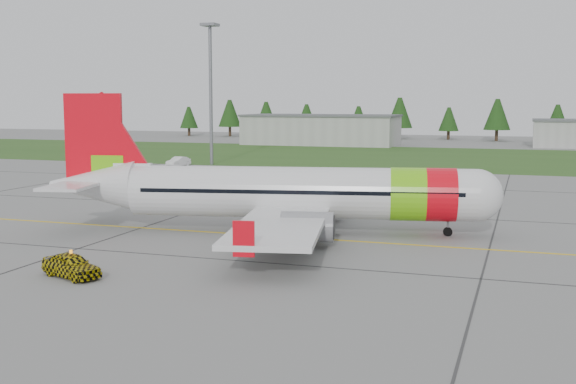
% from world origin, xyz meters
% --- Properties ---
extents(ground, '(320.00, 320.00, 0.00)m').
position_xyz_m(ground, '(0.00, 0.00, 0.00)').
color(ground, gray).
rests_on(ground, ground).
extents(aircraft, '(32.54, 30.45, 9.95)m').
position_xyz_m(aircraft, '(-3.90, 9.75, 2.87)').
color(aircraft, silver).
rests_on(aircraft, ground).
extents(follow_me_car, '(1.77, 1.91, 3.85)m').
position_xyz_m(follow_me_car, '(-10.90, -6.54, 1.92)').
color(follow_me_car, '#D3BF0B').
rests_on(follow_me_car, ground).
extents(service_van, '(1.69, 1.63, 4.25)m').
position_xyz_m(service_van, '(-35.37, 53.92, 2.13)').
color(service_van, silver).
rests_on(service_van, ground).
extents(grass_strip, '(320.00, 50.00, 0.03)m').
position_xyz_m(grass_strip, '(0.00, 82.00, 0.01)').
color(grass_strip, '#30561E').
rests_on(grass_strip, ground).
extents(taxi_guideline, '(120.00, 0.25, 0.02)m').
position_xyz_m(taxi_guideline, '(0.00, 8.00, 0.01)').
color(taxi_guideline, gold).
rests_on(taxi_guideline, ground).
extents(hangar_west, '(32.00, 14.00, 6.00)m').
position_xyz_m(hangar_west, '(-30.00, 110.00, 3.00)').
color(hangar_west, '#A8A8A3').
rests_on(hangar_west, ground).
extents(floodlight_mast, '(0.50, 0.50, 20.00)m').
position_xyz_m(floodlight_mast, '(-32.00, 58.00, 10.00)').
color(floodlight_mast, slate).
rests_on(floodlight_mast, ground).
extents(treeline, '(160.00, 8.00, 10.00)m').
position_xyz_m(treeline, '(0.00, 138.00, 5.00)').
color(treeline, '#1C3F14').
rests_on(treeline, ground).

